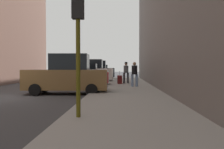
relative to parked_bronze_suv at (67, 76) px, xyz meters
The scene contains 12 objects.
ground_plane 3.45m from the parked_bronze_suv, 143.59° to the right, with size 120.00×120.00×0.00m, color #38383A.
sidewalk 4.00m from the parked_bronze_suv, 30.20° to the right, with size 4.00×40.00×0.15m, color gray.
parked_bronze_suv is the anchor object (origin of this frame).
parked_red_hatchback 5.61m from the parked_bronze_suv, 90.00° to the left, with size 4.25×2.16×1.79m.
parked_white_van 10.63m from the parked_bronze_suv, 90.00° to the left, with size 4.61×2.07×2.25m.
parked_black_suv 16.03m from the parked_bronze_suv, 90.00° to the left, with size 4.63×2.12×2.25m.
parked_dark_green_sedan 22.15m from the parked_bronze_suv, 90.00° to the left, with size 4.20×2.06×1.79m.
fire_hydrant 5.49m from the parked_bronze_suv, 70.73° to the left, with size 0.42×0.22×0.70m.
traffic_light 7.56m from the parked_bronze_suv, 75.40° to the right, with size 0.32×0.32×3.60m.
pedestrian_with_beanie 7.83m from the parked_bronze_suv, 63.77° to the left, with size 0.51×0.42×1.78m.
pedestrian_in_jeans 5.32m from the parked_bronze_suv, 41.53° to the left, with size 0.52×0.46×1.71m.
rolling_suitcase 6.93m from the parked_bronze_suv, 64.91° to the left, with size 0.41×0.59×1.04m.
Camera 1 is at (5.68, -12.00, 1.55)m, focal length 40.00 mm.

